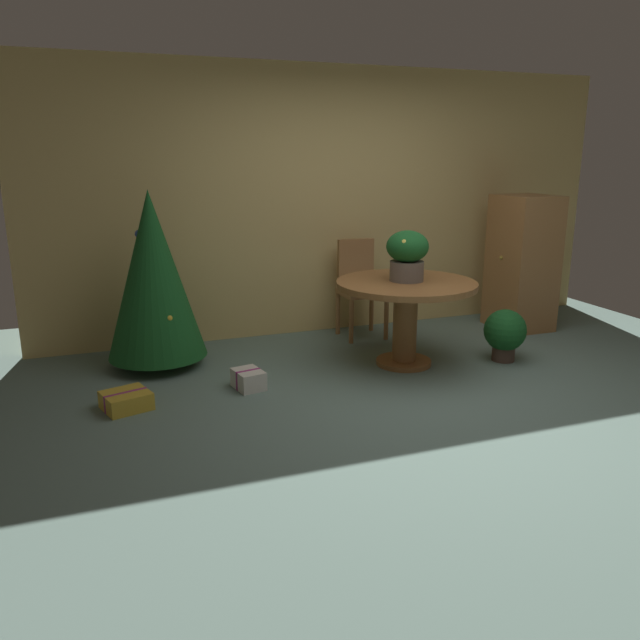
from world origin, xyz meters
TOP-DOWN VIEW (x-y plane):
  - ground_plane at (0.00, 0.00)m, footprint 6.60×6.60m
  - back_wall_panel at (0.00, 2.20)m, footprint 6.00×0.10m
  - round_dining_table at (0.12, 0.87)m, footprint 1.19×1.19m
  - flower_vase at (0.13, 0.89)m, footprint 0.35×0.35m
  - wooden_chair_far at (0.12, 1.85)m, footprint 0.42×0.39m
  - holiday_tree at (-1.88, 1.56)m, footprint 0.83×0.83m
  - gift_box_cream at (-1.28, 0.76)m, footprint 0.24×0.29m
  - gift_box_gold at (-2.21, 0.67)m, footprint 0.38×0.37m
  - wooden_cabinet at (1.81, 1.53)m, footprint 0.54×0.60m
  - potted_plant at (1.00, 0.65)m, footprint 0.37×0.37m

SIDE VIEW (x-z plane):
  - ground_plane at x=0.00m, z-range 0.00..0.00m
  - gift_box_gold at x=-2.21m, z-range 0.00..0.13m
  - gift_box_cream at x=-1.28m, z-range 0.00..0.15m
  - potted_plant at x=1.00m, z-range 0.03..0.49m
  - wooden_chair_far at x=0.12m, z-range 0.05..1.01m
  - round_dining_table at x=0.12m, z-range 0.19..0.93m
  - wooden_cabinet at x=1.81m, z-range 0.00..1.37m
  - holiday_tree at x=-1.88m, z-range 0.05..1.54m
  - flower_vase at x=0.13m, z-range 0.75..1.18m
  - back_wall_panel at x=0.00m, z-range 0.00..2.60m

